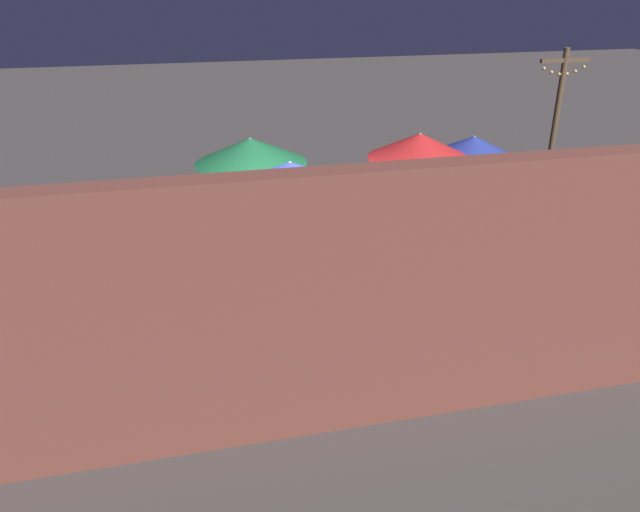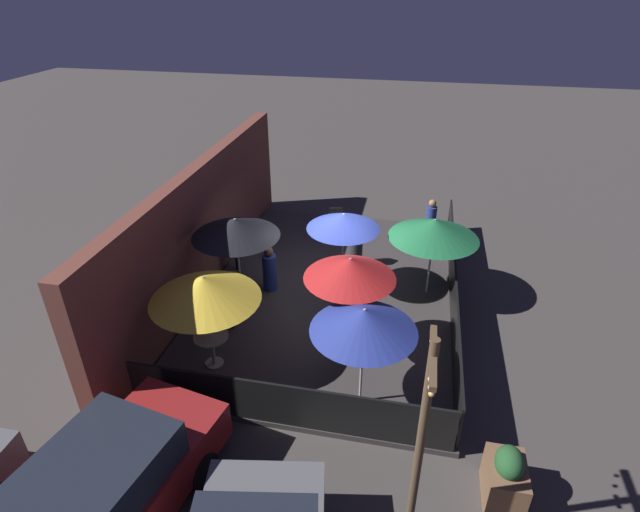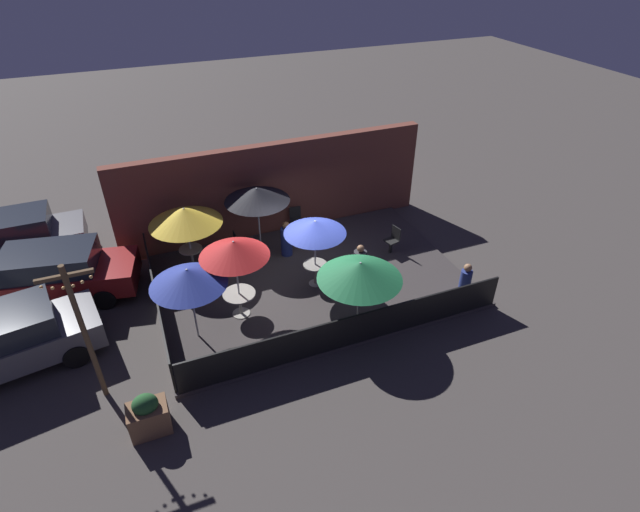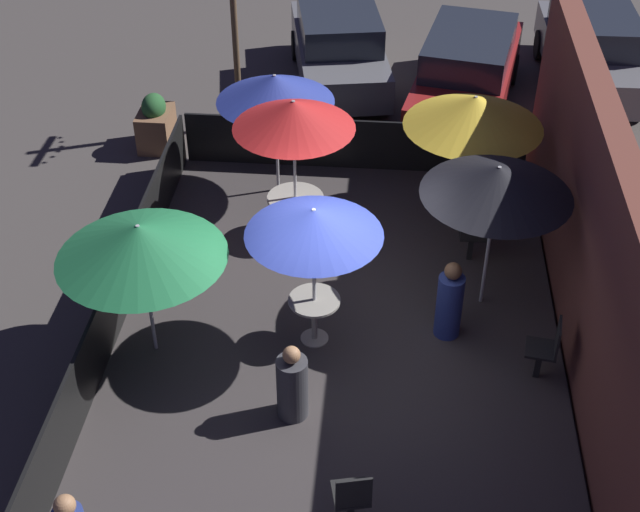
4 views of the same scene
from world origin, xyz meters
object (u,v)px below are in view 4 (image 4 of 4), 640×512
object	(u,v)px
patron_2	(449,303)
patio_umbrella_5	(275,88)
patio_umbrella_4	(140,242)
light_post	(234,25)
patio_umbrella_1	(474,111)
patio_umbrella_3	(498,181)
patio_umbrella_0	(314,222)
parked_car_2	(591,49)
patron_0	(292,385)
patio_chair_2	(473,234)
patio_chair_1	(352,496)
parked_car_1	(467,70)
patio_chair_0	(547,348)
patio_umbrella_2	(294,115)
dining_table_2	(296,205)
dining_table_0	(314,308)
dining_table_1	(466,184)
planter_box	(156,123)
parked_car_0	(339,46)

from	to	relation	value
patron_2	patio_umbrella_5	bearing A→B (deg)	-127.82
patio_umbrella_4	light_post	world-z (taller)	light_post
patio_umbrella_1	patio_umbrella_3	world-z (taller)	patio_umbrella_3
patio_umbrella_0	parked_car_2	distance (m)	9.87
patron_0	patron_2	bearing A→B (deg)	98.32
patio_chair_2	parked_car_2	distance (m)	7.01
patio_chair_1	parked_car_1	world-z (taller)	parked_car_1
patio_chair_2	patio_umbrella_3	bearing A→B (deg)	-175.04
patio_chair_2	patio_chair_0	bearing A→B (deg)	-163.51
patio_umbrella_0	patron_0	xyz separation A→B (m)	(1.41, -0.15, -1.50)
patio_umbrella_2	patio_chair_2	bearing A→B (deg)	80.59
dining_table_2	patio_chair_1	world-z (taller)	patio_chair_1
patio_chair_1	patron_0	bearing A→B (deg)	14.59
dining_table_0	parked_car_1	bearing A→B (deg)	161.82
patio_umbrella_4	parked_car_2	xyz separation A→B (m)	(-8.82, 7.13, -1.11)
patio_umbrella_5	dining_table_1	xyz separation A→B (m)	(0.43, 3.16, -1.37)
dining_table_1	patron_2	world-z (taller)	patron_2
dining_table_1	parked_car_2	distance (m)	5.85
patio_umbrella_3	patio_chair_1	distance (m)	4.65
patio_umbrella_1	planter_box	size ratio (longest dim) A/B	2.04
patio_umbrella_0	parked_car_1	xyz separation A→B (m)	(-7.19, 2.36, -1.27)
patio_umbrella_0	patio_umbrella_3	distance (m)	2.58
parked_car_0	parked_car_2	world-z (taller)	same
patio_chair_0	planter_box	world-z (taller)	planter_box
planter_box	parked_car_2	size ratio (longest dim) A/B	0.25
dining_table_1	dining_table_0	bearing A→B (deg)	-33.61
patio_umbrella_1	parked_car_1	bearing A→B (deg)	177.46
patio_umbrella_1	patio_chair_2	size ratio (longest dim) A/B	2.34
patio_chair_2	planter_box	bearing A→B (deg)	58.18
patio_chair_0	light_post	bearing A→B (deg)	-43.53
patio_umbrella_2	dining_table_1	world-z (taller)	patio_umbrella_2
patio_chair_0	parked_car_1	world-z (taller)	parked_car_1
parked_car_1	patio_umbrella_0	bearing A→B (deg)	-7.10
dining_table_2	patio_chair_0	bearing A→B (deg)	51.00
patio_chair_2	parked_car_1	xyz separation A→B (m)	(-5.21, 0.12, 0.21)
patio_chair_1	parked_car_1	xyz separation A→B (m)	(-10.20, 1.68, 0.23)
patio_umbrella_5	patio_umbrella_3	bearing A→B (deg)	50.95
patio_chair_2	patron_0	size ratio (longest dim) A/B	0.83
patio_chair_2	patron_2	distance (m)	1.74
patron_0	parked_car_1	distance (m)	8.96
patio_chair_2	patron_2	size ratio (longest dim) A/B	0.76
planter_box	patio_umbrella_5	bearing A→B (deg)	59.07
patio_umbrella_4	patio_chair_0	size ratio (longest dim) A/B	2.34
dining_table_1	patio_umbrella_4	bearing A→B (deg)	-49.88
patio_umbrella_4	dining_table_1	xyz separation A→B (m)	(-3.67, 4.36, -1.26)
planter_box	dining_table_0	bearing A→B (deg)	33.52
patio_umbrella_5	patio_chair_1	xyz separation A→B (m)	(6.74, 1.66, -1.45)
patio_umbrella_0	patron_0	size ratio (longest dim) A/B	1.95
dining_table_1	dining_table_2	world-z (taller)	dining_table_1
patio_umbrella_5	light_post	xyz separation A→B (m)	(-2.39, -1.05, 0.03)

